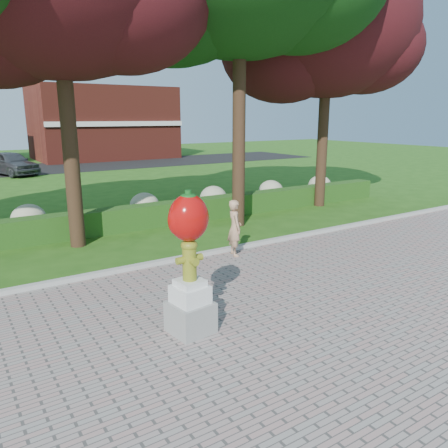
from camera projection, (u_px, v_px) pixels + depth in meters
name	position (u px, v px, depth m)	size (l,w,h in m)	color
ground	(250.00, 299.00, 9.28)	(100.00, 100.00, 0.00)	#255314
walkway	(422.00, 396.00, 6.01)	(40.00, 14.00, 0.04)	gray
curb	(184.00, 258.00, 11.70)	(40.00, 0.18, 0.15)	#ADADA5
lawn_hedge	(129.00, 218.00, 14.88)	(24.00, 0.70, 0.80)	#1A4213
hydrangea_row	(134.00, 207.00, 15.97)	(20.10, 1.10, 0.99)	#9FA37C
street	(25.00, 169.00, 32.09)	(50.00, 8.00, 0.02)	black
building_right	(103.00, 123.00, 40.44)	(12.00, 8.00, 6.40)	maroon
tree_far_right	(325.00, 34.00, 17.41)	(7.88, 6.72, 10.21)	black
hydrant_sculpture	(189.00, 259.00, 7.47)	(0.77, 0.77, 2.55)	gray
woman	(235.00, 228.00, 11.92)	(0.57, 0.37, 1.55)	tan
parked_car	(11.00, 163.00, 28.78)	(1.86, 4.62, 1.57)	#3B3D42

